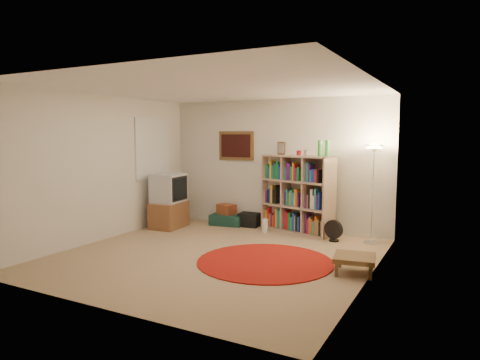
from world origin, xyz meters
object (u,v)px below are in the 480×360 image
object	(u,v)px
bookshelf	(297,195)
floor_lamp	(374,162)
floor_fan	(334,231)
side_table	(355,259)
suitcase	(227,220)
tv_stand	(169,202)

from	to	relation	value
bookshelf	floor_lamp	size ratio (longest dim) A/B	1.04
floor_fan	side_table	world-z (taller)	floor_fan
floor_fan	side_table	bearing A→B (deg)	-51.50
bookshelf	suitcase	size ratio (longest dim) A/B	2.44
bookshelf	side_table	xyz separation A→B (m)	(1.54, -1.96, -0.50)
floor_lamp	suitcase	size ratio (longest dim) A/B	2.35
side_table	bookshelf	bearing A→B (deg)	128.14
suitcase	floor_lamp	bearing A→B (deg)	-11.47
bookshelf	floor_fan	bearing A→B (deg)	-9.44
tv_stand	bookshelf	bearing A→B (deg)	14.99
floor_fan	bookshelf	bearing A→B (deg)	167.44
floor_fan	tv_stand	xyz separation A→B (m)	(-3.17, -0.41, 0.33)
bookshelf	floor_fan	size ratio (longest dim) A/B	4.64
bookshelf	floor_fan	distance (m)	1.06
tv_stand	floor_fan	bearing A→B (deg)	3.01
bookshelf	side_table	distance (m)	2.54
bookshelf	side_table	size ratio (longest dim) A/B	2.89
tv_stand	side_table	bearing A→B (deg)	-20.73
bookshelf	suitcase	xyz separation A→B (m)	(-1.45, -0.07, -0.59)
bookshelf	side_table	bearing A→B (deg)	-34.89
floor_fan	tv_stand	distance (m)	3.22
bookshelf	floor_lamp	world-z (taller)	bookshelf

